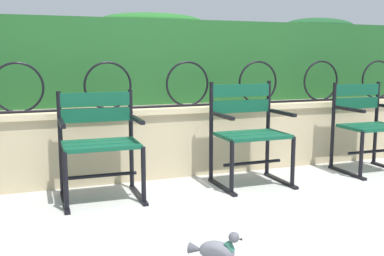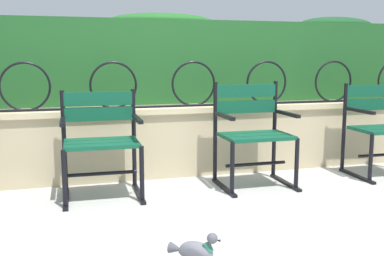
# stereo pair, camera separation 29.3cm
# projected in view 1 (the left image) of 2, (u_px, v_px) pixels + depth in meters

# --- Properties ---
(ground_plane) EXTENTS (60.00, 60.00, 0.00)m
(ground_plane) POSITION_uv_depth(u_px,v_px,m) (196.00, 199.00, 3.60)
(ground_plane) COLOR #B7B5AF
(stone_wall) EXTENTS (6.93, 0.41, 0.65)m
(stone_wall) POSITION_uv_depth(u_px,v_px,m) (165.00, 140.00, 4.30)
(stone_wall) COLOR #C6B289
(stone_wall) RESTS_ON ground
(iron_arch_fence) EXTENTS (6.40, 0.02, 0.42)m
(iron_arch_fence) POSITION_uv_depth(u_px,v_px,m) (151.00, 87.00, 4.11)
(iron_arch_fence) COLOR black
(iron_arch_fence) RESTS_ON stone_wall
(hedge_row) EXTENTS (6.79, 0.47, 0.91)m
(hedge_row) POSITION_uv_depth(u_px,v_px,m) (151.00, 59.00, 4.56)
(hedge_row) COLOR #1E5123
(hedge_row) RESTS_ON stone_wall
(park_chair_centre_left) EXTENTS (0.62, 0.53, 0.84)m
(park_chair_centre_left) POSITION_uv_depth(u_px,v_px,m) (99.00, 140.00, 3.56)
(park_chair_centre_left) COLOR #0F4C33
(park_chair_centre_left) RESTS_ON ground
(park_chair_centre_right) EXTENTS (0.61, 0.52, 0.89)m
(park_chair_centre_right) POSITION_uv_depth(u_px,v_px,m) (249.00, 130.00, 3.98)
(park_chair_centre_right) COLOR #0F4C33
(park_chair_centre_right) RESTS_ON ground
(park_chair_rightmost) EXTENTS (0.57, 0.53, 0.85)m
(park_chair_rightmost) POSITION_uv_depth(u_px,v_px,m) (366.00, 124.00, 4.44)
(park_chair_rightmost) COLOR #0F4C33
(park_chair_rightmost) RESTS_ON ground
(pigeon_near_chairs) EXTENTS (0.24, 0.23, 0.22)m
(pigeon_near_chairs) POSITION_uv_depth(u_px,v_px,m) (216.00, 250.00, 2.38)
(pigeon_near_chairs) COLOR slate
(pigeon_near_chairs) RESTS_ON ground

